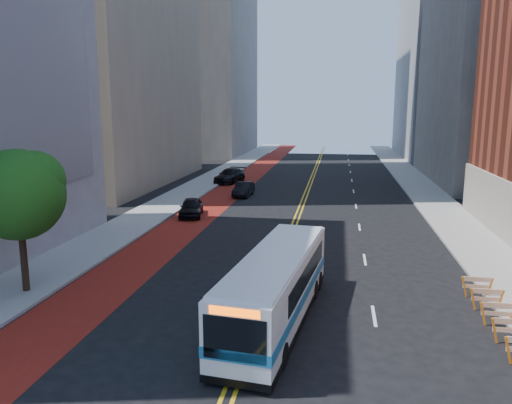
{
  "coord_description": "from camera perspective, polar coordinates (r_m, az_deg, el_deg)",
  "views": [
    {
      "loc": [
        3.09,
        -14.36,
        8.71
      ],
      "look_at": [
        -0.6,
        8.0,
        4.37
      ],
      "focal_mm": 35.0,
      "sensor_mm": 36.0,
      "label": 1
    }
  ],
  "objects": [
    {
      "name": "street_tree",
      "position": [
        25.22,
        -25.42,
        1.13
      ],
      "size": [
        4.2,
        4.2,
        6.7
      ],
      "color": "black",
      "rests_on": "sidewalk_left"
    },
    {
      "name": "lane_dashes",
      "position": [
        53.1,
        11.08,
        1.22
      ],
      "size": [
        0.14,
        98.2,
        0.01
      ],
      "color": "silver",
      "rests_on": "ground"
    },
    {
      "name": "center_line_outer",
      "position": [
        45.3,
        5.51,
        -0.28
      ],
      "size": [
        0.14,
        140.0,
        0.01
      ],
      "primitive_type": "cube",
      "color": "gold",
      "rests_on": "ground"
    },
    {
      "name": "car_a",
      "position": [
        40.55,
        -7.43,
        -0.59
      ],
      "size": [
        2.47,
        4.51,
        1.45
      ],
      "primitive_type": "imported",
      "rotation": [
        0.0,
        0.0,
        0.18
      ],
      "color": "black",
      "rests_on": "ground"
    },
    {
      "name": "sidewalk_left",
      "position": [
        47.64,
        -9.27,
        0.27
      ],
      "size": [
        4.0,
        140.0,
        0.15
      ],
      "primitive_type": "cube",
      "color": "gray",
      "rests_on": "ground"
    },
    {
      "name": "sidewalk_right",
      "position": [
        46.06,
        20.34,
        -0.64
      ],
      "size": [
        4.0,
        140.0,
        0.15
      ],
      "primitive_type": "cube",
      "color": "gray",
      "rests_on": "ground"
    },
    {
      "name": "center_line_inner",
      "position": [
        45.32,
        5.05,
        -0.27
      ],
      "size": [
        0.14,
        140.0,
        0.01
      ],
      "primitive_type": "cube",
      "color": "gold",
      "rests_on": "ground"
    },
    {
      "name": "transit_bus",
      "position": [
        20.56,
        2.4,
        -9.59
      ],
      "size": [
        3.57,
        10.87,
        2.93
      ],
      "rotation": [
        0.0,
        0.0,
        -0.12
      ],
      "color": "silver",
      "rests_on": "ground"
    },
    {
      "name": "car_b",
      "position": [
        49.31,
        -1.43,
        1.48
      ],
      "size": [
        1.62,
        4.22,
        1.37
      ],
      "primitive_type": "imported",
      "rotation": [
        0.0,
        0.0,
        -0.04
      ],
      "color": "black",
      "rests_on": "ground"
    },
    {
      "name": "car_c",
      "position": [
        58.22,
        -3.02,
        3.02
      ],
      "size": [
        3.21,
        5.8,
        1.59
      ],
      "primitive_type": "imported",
      "rotation": [
        0.0,
        0.0,
        -0.19
      ],
      "color": "black",
      "rests_on": "ground"
    },
    {
      "name": "bus_lane_paint",
      "position": [
        46.57,
        -4.71,
        0.04
      ],
      "size": [
        3.6,
        140.0,
        0.01
      ],
      "primitive_type": "cube",
      "color": "maroon",
      "rests_on": "ground"
    },
    {
      "name": "ground",
      "position": [
        17.08,
        -2.55,
        -19.83
      ],
      "size": [
        160.0,
        160.0,
        0.0
      ],
      "primitive_type": "plane",
      "color": "black",
      "rests_on": "ground"
    }
  ]
}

